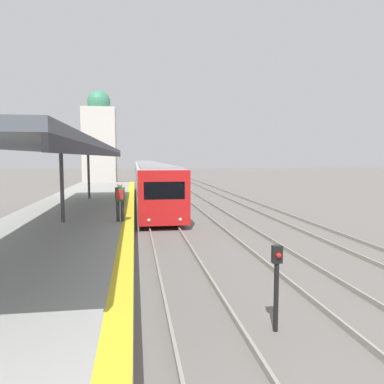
# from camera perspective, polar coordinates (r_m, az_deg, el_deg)

# --- Properties ---
(platform_canopy) EXTENTS (4.00, 22.96, 3.20)m
(platform_canopy) POSITION_cam_1_polar(r_m,az_deg,el_deg) (16.44, -19.21, 6.29)
(platform_canopy) COLOR #4C515B
(platform_canopy) RESTS_ON station_platform
(person_on_platform) EXTENTS (0.40, 0.40, 1.66)m
(person_on_platform) POSITION_cam_1_polar(r_m,az_deg,el_deg) (16.04, -10.91, -0.96)
(person_on_platform) COLOR #2D2D33
(person_on_platform) RESTS_ON station_platform
(train_near) EXTENTS (2.57, 44.58, 3.09)m
(train_near) POSITION_cam_1_polar(r_m,az_deg,el_deg) (40.34, -6.71, 2.57)
(train_near) COLOR red
(train_near) RESTS_ON ground_plane
(signal_post_near) EXTENTS (0.20, 0.21, 1.81)m
(signal_post_near) POSITION_cam_1_polar(r_m,az_deg,el_deg) (8.04, 12.77, -12.73)
(signal_post_near) COLOR black
(signal_post_near) RESTS_ON ground_plane
(distant_domed_building) EXTENTS (4.00, 4.00, 11.86)m
(distant_domed_building) POSITION_cam_1_polar(r_m,az_deg,el_deg) (48.51, -13.89, 7.44)
(distant_domed_building) COLOR silver
(distant_domed_building) RESTS_ON ground_plane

